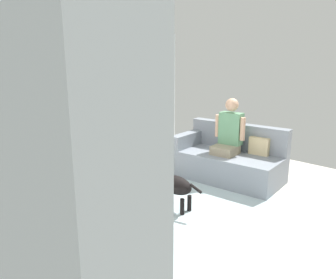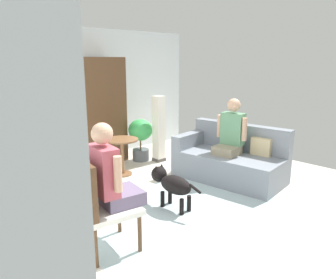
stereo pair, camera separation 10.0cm
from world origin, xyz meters
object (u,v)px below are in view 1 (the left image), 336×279
person_on_armchair (112,175)px  dog (172,183)px  bird_cage_stand (19,147)px  armchair (97,200)px  potted_plant (138,135)px  column_lamp (156,129)px  parrot (12,90)px  round_end_table (120,151)px  person_on_couch (229,131)px  armoire_cabinet (92,112)px  couch (228,160)px

person_on_armchair → dog: person_on_armchair is taller
person_on_armchair → bird_cage_stand: 1.71m
armchair → potted_plant: bearing=42.4°
person_on_armchair → column_lamp: bearing=38.2°
dog → potted_plant: size_ratio=1.02×
bird_cage_stand → parrot: parrot is taller
round_end_table → person_on_armchair: bearing=-129.3°
dog → potted_plant: (1.06, 1.92, 0.16)m
armchair → dog: (1.28, 0.22, -0.24)m
parrot → potted_plant: (2.42, 0.47, -1.05)m
round_end_table → armchair: bearing=-132.9°
armchair → person_on_couch: 2.74m
bird_cage_stand → armoire_cabinet: size_ratio=0.74×
round_end_table → dog: size_ratio=0.76×
armchair → bird_cage_stand: (-0.08, 1.66, 0.24)m
couch → armchair: size_ratio=1.80×
dog → parrot: bearing=133.2°
round_end_table → potted_plant: (0.75, 0.43, 0.08)m
person_on_armchair → parrot: (-0.24, 1.69, 0.74)m
person_on_armchair → dog: 1.24m
column_lamp → armoire_cabinet: 1.23m
person_on_armchair → armoire_cabinet: (1.48, 2.63, 0.17)m
couch → potted_plant: size_ratio=2.22×
bird_cage_stand → column_lamp: size_ratio=1.16×
armchair → dog: 1.32m
armchair → couch: bearing=7.1°
couch → armoire_cabinet: (-1.10, 2.26, 0.67)m
person_on_armchair → bird_cage_stand: bird_cage_stand is taller
person_on_couch → potted_plant: (-0.38, 1.83, -0.30)m
dog → bird_cage_stand: size_ratio=0.57×
couch → column_lamp: column_lamp is taller
bird_cage_stand → armoire_cabinet: 1.97m
round_end_table → column_lamp: column_lamp is taller
bird_cage_stand → parrot: 0.74m
armchair → bird_cage_stand: 1.68m
person_on_armchair → armoire_cabinet: bearing=60.6°
round_end_table → armoire_cabinet: bearing=86.0°
dog → bird_cage_stand: 2.04m
person_on_couch → dog: 1.51m
dog → column_lamp: size_ratio=0.66×
person_on_couch → person_on_armchair: (-2.55, -0.34, 0.01)m
bird_cage_stand → person_on_couch: bearing=-25.9°
person_on_couch → bird_cage_stand: size_ratio=0.61×
person_on_armchair → round_end_table: size_ratio=1.38×
person_on_couch → armoire_cabinet: armoire_cabinet is taller
bird_cage_stand → column_lamp: (2.64, 0.19, -0.19)m
armchair → armoire_cabinet: (1.65, 2.60, 0.40)m
couch → person_on_couch: person_on_couch is taller
person_on_couch → couch: bearing=44.5°
person_on_couch → column_lamp: person_on_couch is taller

